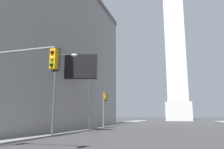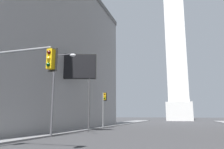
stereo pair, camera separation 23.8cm
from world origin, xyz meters
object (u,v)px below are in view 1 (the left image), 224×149
Objects in this scene: obelisk at (175,31)px; street_lamp at (58,85)px; traffic_light_near_left at (6,73)px; traffic_light_mid_left at (104,104)px; billboard_sign at (77,69)px.

obelisk is 9.07× the size of street_lamp.
obelisk is at bearing 81.33° from street_lamp.
traffic_light_near_left is (-8.47, -75.19, -30.23)m from obelisk.
obelisk is at bearing 78.68° from traffic_light_mid_left.
street_lamp is 0.83× the size of billboard_sign.
street_lamp is at bearing -88.72° from traffic_light_mid_left.
obelisk is at bearing 83.57° from traffic_light_near_left.
traffic_light_near_left is at bearing -84.88° from traffic_light_mid_left.
billboard_sign is (-0.65, -8.47, 4.00)m from traffic_light_mid_left.
traffic_light_near_left is at bearing -79.30° from billboard_sign.
billboard_sign reaches higher than traffic_light_mid_left.
traffic_light_mid_left is 14.35m from street_lamp.
traffic_light_near_left is (2.03, -22.70, 0.70)m from traffic_light_mid_left.
billboard_sign is (-11.16, -60.97, -26.93)m from obelisk.
street_lamp reaches higher than traffic_light_near_left.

